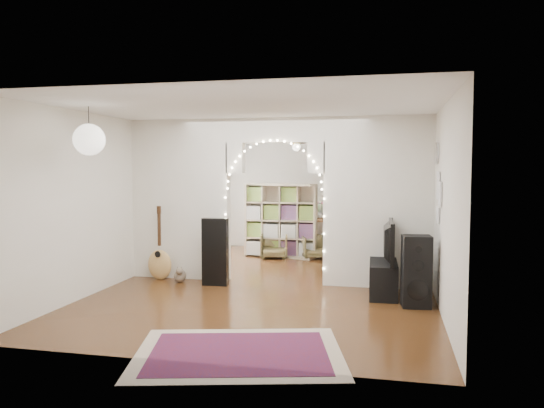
% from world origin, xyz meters
% --- Properties ---
extents(floor, '(7.50, 7.50, 0.00)m').
position_xyz_m(floor, '(0.00, 0.00, 0.00)').
color(floor, black).
rests_on(floor, ground).
extents(ceiling, '(5.00, 7.50, 0.02)m').
position_xyz_m(ceiling, '(0.00, 0.00, 2.70)').
color(ceiling, white).
rests_on(ceiling, wall_back).
extents(wall_back, '(5.00, 0.02, 2.70)m').
position_xyz_m(wall_back, '(0.00, 3.75, 1.35)').
color(wall_back, silver).
rests_on(wall_back, floor).
extents(wall_front, '(5.00, 0.02, 2.70)m').
position_xyz_m(wall_front, '(0.00, -3.75, 1.35)').
color(wall_front, silver).
rests_on(wall_front, floor).
extents(wall_left, '(0.02, 7.50, 2.70)m').
position_xyz_m(wall_left, '(-2.50, 0.00, 1.35)').
color(wall_left, silver).
rests_on(wall_left, floor).
extents(wall_right, '(0.02, 7.50, 2.70)m').
position_xyz_m(wall_right, '(2.50, 0.00, 1.35)').
color(wall_right, silver).
rests_on(wall_right, floor).
extents(divider_wall, '(5.00, 0.20, 2.70)m').
position_xyz_m(divider_wall, '(0.00, 0.00, 1.42)').
color(divider_wall, silver).
rests_on(divider_wall, floor).
extents(fairy_lights, '(1.64, 0.04, 1.60)m').
position_xyz_m(fairy_lights, '(0.00, -0.13, 1.55)').
color(fairy_lights, '#FFEABF').
rests_on(fairy_lights, divider_wall).
extents(window, '(0.04, 1.20, 1.40)m').
position_xyz_m(window, '(-2.47, 1.80, 1.50)').
color(window, white).
rests_on(window, wall_left).
extents(wall_clock, '(0.03, 0.31, 0.31)m').
position_xyz_m(wall_clock, '(2.48, -0.60, 2.10)').
color(wall_clock, white).
rests_on(wall_clock, wall_right).
extents(picture_frames, '(0.02, 0.50, 0.70)m').
position_xyz_m(picture_frames, '(2.48, -1.00, 1.50)').
color(picture_frames, white).
rests_on(picture_frames, wall_right).
extents(paper_lantern, '(0.40, 0.40, 0.40)m').
position_xyz_m(paper_lantern, '(-1.90, -2.40, 2.25)').
color(paper_lantern, white).
rests_on(paper_lantern, ceiling).
extents(ceiling_fan, '(1.10, 1.10, 0.30)m').
position_xyz_m(ceiling_fan, '(0.00, 2.00, 2.40)').
color(ceiling_fan, gold).
rests_on(ceiling_fan, ceiling).
extents(area_rug, '(2.42, 2.05, 0.02)m').
position_xyz_m(area_rug, '(0.35, -3.40, 0.01)').
color(area_rug, maroon).
rests_on(area_rug, floor).
extents(guitar_case, '(0.42, 0.15, 1.09)m').
position_xyz_m(guitar_case, '(-0.89, -0.46, 0.54)').
color(guitar_case, black).
rests_on(guitar_case, floor).
extents(acoustic_guitar, '(0.44, 0.23, 1.06)m').
position_xyz_m(acoustic_guitar, '(-1.95, -0.25, 0.46)').
color(acoustic_guitar, tan).
rests_on(acoustic_guitar, floor).
extents(tabby_cat, '(0.27, 0.43, 0.29)m').
position_xyz_m(tabby_cat, '(-1.53, -0.38, 0.12)').
color(tabby_cat, brown).
rests_on(tabby_cat, floor).
extents(floor_speaker, '(0.41, 0.37, 0.98)m').
position_xyz_m(floor_speaker, '(2.20, -1.12, 0.49)').
color(floor_speaker, black).
rests_on(floor_speaker, floor).
extents(media_console, '(0.43, 1.01, 0.50)m').
position_xyz_m(media_console, '(1.76, -0.54, 0.25)').
color(media_console, black).
rests_on(media_console, floor).
extents(tv, '(0.17, 1.08, 0.62)m').
position_xyz_m(tv, '(1.76, -0.54, 0.81)').
color(tv, black).
rests_on(tv, media_console).
extents(bookcase, '(1.56, 0.79, 1.55)m').
position_xyz_m(bookcase, '(-0.42, 2.49, 0.78)').
color(bookcase, '#C4B18E').
rests_on(bookcase, floor).
extents(dining_table, '(1.33, 1.02, 0.76)m').
position_xyz_m(dining_table, '(0.31, 3.35, 0.68)').
color(dining_table, brown).
rests_on(dining_table, floor).
extents(flower_vase, '(0.22, 0.22, 0.19)m').
position_xyz_m(flower_vase, '(0.31, 3.35, 0.85)').
color(flower_vase, silver).
rests_on(flower_vase, dining_table).
extents(dining_chair_left, '(0.67, 0.68, 0.48)m').
position_xyz_m(dining_chair_left, '(0.31, 2.39, 0.24)').
color(dining_chair_left, brown).
rests_on(dining_chair_left, floor).
extents(dining_chair_right, '(0.66, 0.67, 0.52)m').
position_xyz_m(dining_chair_right, '(-0.52, 2.26, 0.26)').
color(dining_chair_right, brown).
rests_on(dining_chair_right, floor).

